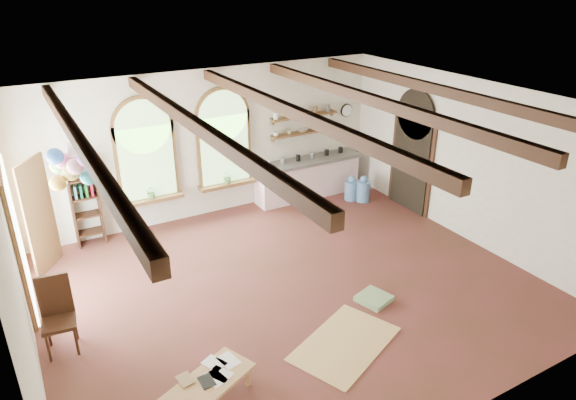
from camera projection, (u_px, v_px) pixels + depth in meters
floor at (290, 286)px, 8.90m from camera, size 8.00×8.00×0.00m
ceiling_beams at (291, 111)px, 7.63m from camera, size 6.20×6.80×0.18m
window_left at (146, 154)px, 10.32m from camera, size 1.30×0.28×2.20m
window_right at (224, 141)px, 11.09m from camera, size 1.30×0.28×2.20m
left_doorway at (17, 239)px, 8.08m from camera, size 0.10×1.90×2.50m
right_doorway at (411, 163)px, 11.42m from camera, size 0.10×1.30×2.40m
kitchen_counter at (307, 178)px, 12.28m from camera, size 2.68×0.62×0.94m
wall_shelf_lower at (304, 132)px, 11.99m from camera, size 1.70×0.24×0.04m
wall_shelf_upper at (304, 116)px, 11.82m from camera, size 1.70×0.24×0.04m
wall_clock at (347, 110)px, 12.46m from camera, size 0.32×0.04×0.32m
bookshelf at (85, 202)px, 9.96m from camera, size 0.53×0.32×1.80m
coffee_table at (208, 384)px, 6.39m from camera, size 1.34×1.01×0.35m
side_chair at (61, 330)px, 7.31m from camera, size 0.50×0.50×1.14m
floor_mat at (345, 344)px, 7.53m from camera, size 1.91×1.58×0.02m
floor_cushion at (374, 298)px, 8.50m from camera, size 0.61×0.61×0.08m
water_jug_a at (351, 189)px, 12.18m from camera, size 0.31×0.31×0.60m
water_jug_b at (363, 190)px, 12.10m from camera, size 0.33×0.33×0.64m
balloon_cluster at (76, 165)px, 7.71m from camera, size 0.81×0.88×1.15m
table_book at (179, 383)px, 6.34m from camera, size 0.21×0.28×0.02m
tablet at (207, 381)px, 6.37m from camera, size 0.17×0.24×0.01m
potted_plant_left at (152, 192)px, 10.56m from camera, size 0.27×0.23×0.30m
potted_plant_right at (228, 177)px, 11.33m from camera, size 0.27×0.23×0.30m
shelf_cup_a at (276, 134)px, 11.62m from camera, size 0.12×0.10×0.10m
shelf_cup_b at (289, 132)px, 11.78m from camera, size 0.10×0.10×0.09m
shelf_bowl_a at (302, 131)px, 11.94m from camera, size 0.22×0.22×0.05m
shelf_bowl_b at (315, 129)px, 12.10m from camera, size 0.20×0.20×0.06m
shelf_vase at (327, 124)px, 12.23m from camera, size 0.18×0.18×0.19m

